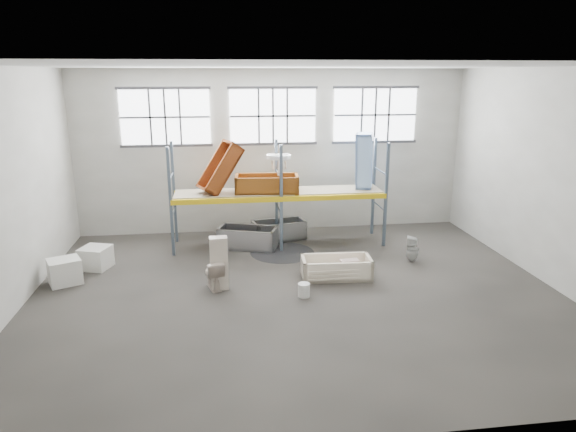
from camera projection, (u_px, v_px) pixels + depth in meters
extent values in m
cube|color=#49443E|center=(297.00, 294.00, 11.80)|extent=(12.00, 10.00, 0.10)
cube|color=silver|center=(298.00, 63.00, 10.42)|extent=(12.00, 10.00, 0.10)
cube|color=#A19F94|center=(273.00, 152.00, 15.93)|extent=(12.00, 0.10, 5.00)
cube|color=#ABAAA0|center=(359.00, 272.00, 6.29)|extent=(12.00, 0.10, 5.00)
cube|color=#A6A49B|center=(1.00, 194.00, 10.34)|extent=(0.10, 10.00, 5.00)
cube|color=#B1AFA4|center=(554.00, 178.00, 11.89)|extent=(0.10, 10.00, 5.00)
cube|color=white|center=(165.00, 117.00, 15.12)|extent=(2.60, 0.04, 1.60)
cube|color=white|center=(273.00, 116.00, 15.53)|extent=(2.60, 0.04, 1.60)
cube|color=white|center=(375.00, 115.00, 15.94)|extent=(2.60, 0.04, 1.60)
cube|color=slate|center=(171.00, 203.00, 13.76)|extent=(0.08, 0.08, 3.00)
cube|color=slate|center=(174.00, 193.00, 14.91)|extent=(0.08, 0.08, 3.00)
cube|color=slate|center=(281.00, 199.00, 14.15)|extent=(0.08, 0.08, 3.00)
cube|color=slate|center=(276.00, 190.00, 15.29)|extent=(0.08, 0.08, 3.00)
cube|color=slate|center=(386.00, 196.00, 14.53)|extent=(0.08, 0.08, 3.00)
cube|color=slate|center=(374.00, 187.00, 15.68)|extent=(0.08, 0.08, 3.00)
cube|color=yellow|center=(281.00, 199.00, 14.15)|extent=(6.00, 0.10, 0.14)
cube|color=yellow|center=(276.00, 190.00, 15.29)|extent=(6.00, 0.10, 0.14)
cube|color=gray|center=(279.00, 191.00, 14.70)|extent=(5.90, 1.10, 0.03)
cylinder|color=black|center=(282.00, 252.00, 14.36)|extent=(1.80, 1.80, 0.00)
cube|color=beige|center=(349.00, 268.00, 12.47)|extent=(0.47, 0.27, 0.42)
imported|color=#EEE2CB|center=(317.00, 272.00, 12.51)|extent=(0.51, 0.51, 0.16)
imported|color=beige|center=(213.00, 274.00, 11.90)|extent=(0.56, 0.77, 0.70)
cube|color=beige|center=(219.00, 263.00, 11.80)|extent=(0.42, 0.29, 1.26)
imported|color=silver|center=(413.00, 249.00, 13.62)|extent=(0.41, 0.41, 0.69)
imported|color=white|center=(279.00, 174.00, 14.46)|extent=(0.77, 0.65, 0.61)
cylinder|color=silver|center=(304.00, 290.00, 11.51)|extent=(0.35, 0.35, 0.31)
cube|color=silver|center=(65.00, 271.00, 12.20)|extent=(0.90, 0.85, 0.61)
cube|color=beige|center=(96.00, 258.00, 13.17)|extent=(0.85, 0.85, 0.56)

